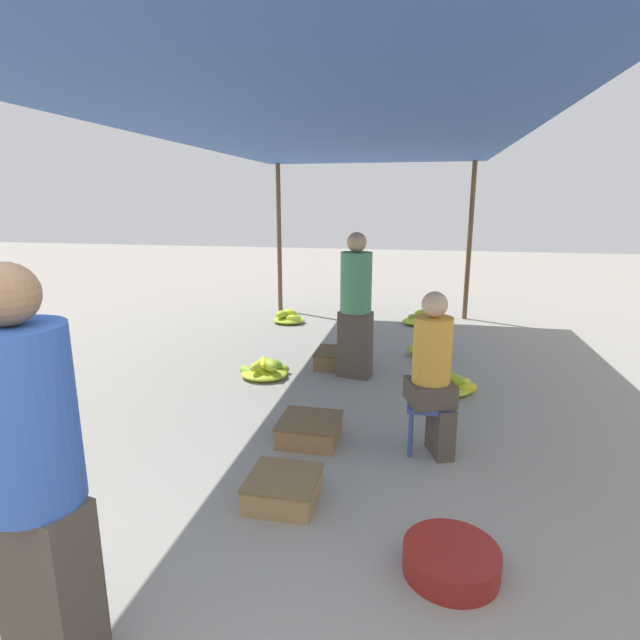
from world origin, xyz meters
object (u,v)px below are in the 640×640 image
banana_pile_left_2 (289,318)px  vendor_seated (434,371)px  banana_pile_right_2 (449,386)px  crate_mid (283,489)px  vendor_foreground (34,480)px  banana_pile_left_1 (265,370)px  crate_far (338,358)px  stool (429,412)px  crate_near (310,429)px  banana_pile_right_0 (428,351)px  shopper_walking_mid (356,304)px  banana_pile_right_1 (420,320)px  basin_black (451,560)px

banana_pile_left_2 → vendor_seated: bearing=-60.5°
banana_pile_right_2 → crate_mid: size_ratio=1.33×
vendor_foreground → vendor_seated: bearing=55.8°
banana_pile_left_1 → crate_far: banana_pile_left_1 is taller
stool → crate_near: size_ratio=0.82×
vendor_foreground → crate_near: vendor_foreground is taller
banana_pile_left_1 → crate_near: size_ratio=1.22×
banana_pile_right_2 → crate_far: bearing=153.9°
vendor_seated → crate_mid: (-0.97, -0.92, -0.59)m
vendor_foreground → banana_pile_right_0: vendor_foreground is taller
vendor_seated → banana_pile_right_0: vendor_seated is taller
crate_near → crate_far: (-0.09, 1.97, 0.00)m
stool → shopper_walking_mid: bearing=116.7°
banana_pile_left_2 → shopper_walking_mid: shopper_walking_mid is taller
vendor_foreground → stool: (1.56, 2.32, -0.59)m
shopper_walking_mid → crate_mid: bearing=-93.0°
stool → vendor_seated: bearing=-19.0°
banana_pile_right_1 → vendor_seated: bearing=-88.4°
vendor_seated → banana_pile_left_2: vendor_seated is taller
crate_mid → banana_pile_right_0: bearing=74.6°
vendor_seated → banana_pile_left_2: (-2.26, 4.01, -0.60)m
vendor_seated → crate_near: vendor_seated is taller
banana_pile_left_1 → shopper_walking_mid: shopper_walking_mid is taller
banana_pile_left_2 → stool: bearing=-60.7°
basin_black → shopper_walking_mid: 3.25m
banana_pile_right_0 → crate_near: bearing=-110.8°
vendor_seated → crate_near: size_ratio=2.61×
banana_pile_right_2 → shopper_walking_mid: (-1.05, 0.32, 0.78)m
basin_black → crate_mid: crate_mid is taller
banana_pile_left_2 → crate_far: (1.17, -2.05, 0.01)m
vendor_foreground → vendor_seated: (1.57, 2.32, -0.24)m
vendor_foreground → banana_pile_right_1: 6.85m
banana_pile_right_0 → banana_pile_left_1: bearing=-146.6°
banana_pile_right_0 → crate_near: crate_near is taller
vendor_foreground → crate_far: vendor_foreground is taller
banana_pile_left_2 → crate_near: size_ratio=1.13×
stool → banana_pile_left_2: (-2.25, 4.00, -0.25)m
banana_pile_left_1 → banana_pile_right_0: (1.85, 1.22, -0.03)m
vendor_seated → shopper_walking_mid: shopper_walking_mid is taller
banana_pile_right_1 → crate_mid: (-0.85, -5.24, 0.01)m
vendor_foreground → crate_far: bearing=83.5°
vendor_foreground → banana_pile_right_1: size_ratio=2.70×
vendor_foreground → shopper_walking_mid: (0.74, 3.96, -0.06)m
stool → crate_near: bearing=-179.0°
vendor_seated → banana_pile_right_0: size_ratio=2.07×
banana_pile_right_1 → crate_near: banana_pile_right_1 is taller
basin_black → banana_pile_right_0: 3.99m
vendor_foreground → crate_mid: vendor_foreground is taller
banana_pile_right_0 → vendor_foreground: bearing=-107.7°
vendor_foreground → shopper_walking_mid: vendor_foreground is taller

